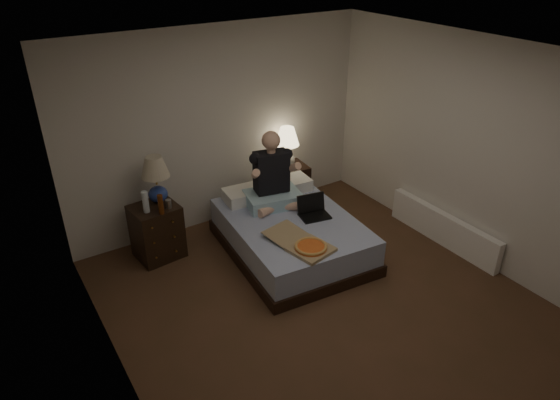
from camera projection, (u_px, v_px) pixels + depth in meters
floor at (328, 308)px, 5.10m from camera, size 4.00×4.50×0.00m
ceiling at (342, 61)px, 3.91m from camera, size 4.00×4.50×0.00m
wall_back at (221, 128)px, 6.17m from camera, size 4.00×0.00×2.50m
wall_left at (113, 273)px, 3.55m from camera, size 0.00×4.50×2.50m
wall_right at (477, 154)px, 5.46m from camera, size 0.00×4.50×2.50m
bed at (292, 236)px, 5.90m from camera, size 1.51×1.92×0.45m
nightstand_left at (157, 231)px, 5.78m from camera, size 0.55×0.50×0.66m
nightstand_right at (289, 185)px, 6.91m from camera, size 0.49×0.45×0.59m
lamp_left at (156, 180)px, 5.61m from camera, size 0.38×0.38×0.56m
lamp_right at (287, 147)px, 6.61m from camera, size 0.40×0.40×0.56m
water_bottle at (146, 202)px, 5.47m from camera, size 0.07×0.07×0.25m
soda_can at (169, 204)px, 5.59m from camera, size 0.07×0.07×0.10m
beer_bottle_left at (161, 204)px, 5.44m from camera, size 0.06×0.06×0.23m
beer_bottle_right at (286, 162)px, 6.60m from camera, size 0.06×0.06×0.23m
person at (273, 170)px, 5.89m from camera, size 0.75×0.64×0.93m
laptop at (315, 208)px, 5.78m from camera, size 0.39×0.34×0.24m
pizza_box at (311, 247)px, 5.21m from camera, size 0.54×0.82×0.08m
radiator at (443, 228)px, 6.09m from camera, size 0.10×1.60×0.40m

